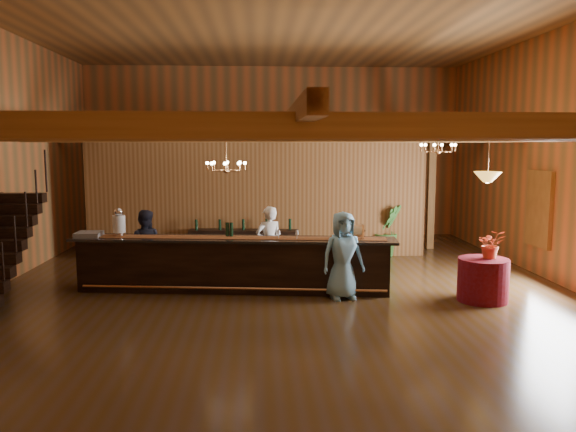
{
  "coord_description": "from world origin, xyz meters",
  "views": [
    {
      "loc": [
        -0.47,
        -11.41,
        3.0
      ],
      "look_at": [
        0.15,
        0.42,
        1.49
      ],
      "focal_mm": 35.0,
      "sensor_mm": 36.0,
      "label": 1
    }
  ],
  "objects_px": {
    "raffle_drum": "(355,231)",
    "pendant_lamp": "(488,177)",
    "bartender": "(269,244)",
    "beverage_dispenser": "(119,223)",
    "chandelier_right": "(438,147)",
    "tasting_bar": "(233,264)",
    "round_table": "(483,280)",
    "backbar_shelf": "(244,245)",
    "floor_plant": "(388,230)",
    "chandelier_left": "(226,166)",
    "staff_second": "(145,246)",
    "guest": "(343,255)"
  },
  "relations": [
    {
      "from": "backbar_shelf",
      "to": "bartender",
      "type": "relative_size",
      "value": 1.7
    },
    {
      "from": "raffle_drum",
      "to": "floor_plant",
      "type": "relative_size",
      "value": 0.24
    },
    {
      "from": "staff_second",
      "to": "floor_plant",
      "type": "relative_size",
      "value": 1.15
    },
    {
      "from": "tasting_bar",
      "to": "chandelier_right",
      "type": "distance_m",
      "value": 5.18
    },
    {
      "from": "pendant_lamp",
      "to": "tasting_bar",
      "type": "bearing_deg",
      "value": 168.16
    },
    {
      "from": "chandelier_left",
      "to": "staff_second",
      "type": "bearing_deg",
      "value": 158.4
    },
    {
      "from": "beverage_dispenser",
      "to": "pendant_lamp",
      "type": "xyz_separation_m",
      "value": [
        7.22,
        -1.35,
        1.01
      ]
    },
    {
      "from": "beverage_dispenser",
      "to": "floor_plant",
      "type": "distance_m",
      "value": 7.18
    },
    {
      "from": "raffle_drum",
      "to": "floor_plant",
      "type": "xyz_separation_m",
      "value": [
        1.57,
        3.83,
        -0.59
      ]
    },
    {
      "from": "backbar_shelf",
      "to": "floor_plant",
      "type": "relative_size",
      "value": 2.03
    },
    {
      "from": "raffle_drum",
      "to": "chandelier_left",
      "type": "height_order",
      "value": "chandelier_left"
    },
    {
      "from": "staff_second",
      "to": "floor_plant",
      "type": "bearing_deg",
      "value": -153.25
    },
    {
      "from": "tasting_bar",
      "to": "chandelier_left",
      "type": "height_order",
      "value": "chandelier_left"
    },
    {
      "from": "beverage_dispenser",
      "to": "staff_second",
      "type": "height_order",
      "value": "beverage_dispenser"
    },
    {
      "from": "chandelier_left",
      "to": "backbar_shelf",
      "type": "bearing_deg",
      "value": 85.25
    },
    {
      "from": "pendant_lamp",
      "to": "bartender",
      "type": "relative_size",
      "value": 0.54
    },
    {
      "from": "round_table",
      "to": "staff_second",
      "type": "distance_m",
      "value": 7.07
    },
    {
      "from": "beverage_dispenser",
      "to": "chandelier_left",
      "type": "bearing_deg",
      "value": -5.56
    },
    {
      "from": "beverage_dispenser",
      "to": "floor_plant",
      "type": "xyz_separation_m",
      "value": [
        6.42,
        3.15,
        -0.7
      ]
    },
    {
      "from": "bartender",
      "to": "tasting_bar",
      "type": "bearing_deg",
      "value": 24.63
    },
    {
      "from": "backbar_shelf",
      "to": "pendant_lamp",
      "type": "bearing_deg",
      "value": -34.74
    },
    {
      "from": "round_table",
      "to": "pendant_lamp",
      "type": "height_order",
      "value": "pendant_lamp"
    },
    {
      "from": "staff_second",
      "to": "guest",
      "type": "height_order",
      "value": "guest"
    },
    {
      "from": "tasting_bar",
      "to": "backbar_shelf",
      "type": "distance_m",
      "value": 3.15
    },
    {
      "from": "beverage_dispenser",
      "to": "round_table",
      "type": "relative_size",
      "value": 0.63
    },
    {
      "from": "round_table",
      "to": "floor_plant",
      "type": "height_order",
      "value": "floor_plant"
    },
    {
      "from": "pendant_lamp",
      "to": "raffle_drum",
      "type": "bearing_deg",
      "value": 164.17
    },
    {
      "from": "tasting_bar",
      "to": "round_table",
      "type": "distance_m",
      "value": 4.96
    },
    {
      "from": "chandelier_left",
      "to": "floor_plant",
      "type": "relative_size",
      "value": 0.57
    },
    {
      "from": "round_table",
      "to": "staff_second",
      "type": "relative_size",
      "value": 0.6
    },
    {
      "from": "staff_second",
      "to": "floor_plant",
      "type": "xyz_separation_m",
      "value": [
        6.0,
        2.64,
        -0.1
      ]
    },
    {
      "from": "tasting_bar",
      "to": "beverage_dispenser",
      "type": "height_order",
      "value": "beverage_dispenser"
    },
    {
      "from": "bartender",
      "to": "guest",
      "type": "xyz_separation_m",
      "value": [
        1.42,
        -1.49,
        0.03
      ]
    },
    {
      "from": "beverage_dispenser",
      "to": "backbar_shelf",
      "type": "height_order",
      "value": "beverage_dispenser"
    },
    {
      "from": "pendant_lamp",
      "to": "guest",
      "type": "bearing_deg",
      "value": 173.27
    },
    {
      "from": "guest",
      "to": "tasting_bar",
      "type": "bearing_deg",
      "value": 150.55
    },
    {
      "from": "chandelier_left",
      "to": "floor_plant",
      "type": "distance_m",
      "value": 5.68
    },
    {
      "from": "tasting_bar",
      "to": "beverage_dispenser",
      "type": "bearing_deg",
      "value": 178.7
    },
    {
      "from": "tasting_bar",
      "to": "guest",
      "type": "bearing_deg",
      "value": -11.2
    },
    {
      "from": "chandelier_right",
      "to": "floor_plant",
      "type": "bearing_deg",
      "value": 100.31
    },
    {
      "from": "raffle_drum",
      "to": "backbar_shelf",
      "type": "height_order",
      "value": "raffle_drum"
    },
    {
      "from": "raffle_drum",
      "to": "round_table",
      "type": "relative_size",
      "value": 0.35
    },
    {
      "from": "staff_second",
      "to": "pendant_lamp",
      "type": "bearing_deg",
      "value": 167.71
    },
    {
      "from": "floor_plant",
      "to": "chandelier_right",
      "type": "bearing_deg",
      "value": -79.69
    },
    {
      "from": "raffle_drum",
      "to": "pendant_lamp",
      "type": "height_order",
      "value": "pendant_lamp"
    },
    {
      "from": "beverage_dispenser",
      "to": "chandelier_right",
      "type": "bearing_deg",
      "value": 4.92
    },
    {
      "from": "chandelier_left",
      "to": "pendant_lamp",
      "type": "relative_size",
      "value": 0.89
    },
    {
      "from": "bartender",
      "to": "staff_second",
      "type": "bearing_deg",
      "value": -22.92
    },
    {
      "from": "bartender",
      "to": "beverage_dispenser",
      "type": "bearing_deg",
      "value": -13.51
    },
    {
      "from": "chandelier_left",
      "to": "guest",
      "type": "distance_m",
      "value": 2.98
    }
  ]
}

